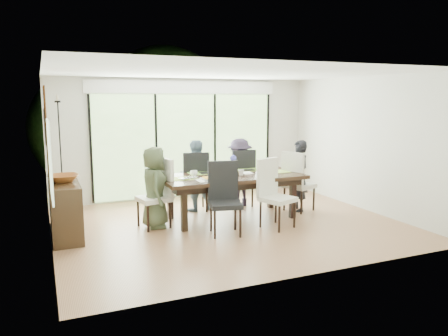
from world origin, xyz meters
name	(u,v)px	position (x,y,z in m)	size (l,w,h in m)	color
floor	(229,225)	(0.00, 0.00, -0.01)	(6.00, 5.00, 0.01)	brown
ceiling	(230,72)	(0.00, 0.00, 2.71)	(6.00, 5.00, 0.01)	white
wall_back	(186,138)	(0.00, 2.51, 1.35)	(6.00, 0.02, 2.70)	beige
wall_front	(310,173)	(0.00, -2.51, 1.35)	(6.00, 0.02, 2.70)	white
wall_left	(46,160)	(-3.01, 0.00, 1.35)	(0.02, 5.00, 2.70)	silver
wall_right	(365,144)	(3.01, 0.00, 1.35)	(0.02, 5.00, 2.70)	white
glass_doors	(186,145)	(0.00, 2.47, 1.20)	(4.20, 0.02, 2.30)	#598C3F
blinds_header	(186,87)	(0.00, 2.46, 2.50)	(4.40, 0.06, 0.28)	white
mullion_a	(91,149)	(-2.10, 2.46, 1.20)	(0.05, 0.04, 2.30)	black
mullion_b	(156,147)	(-0.70, 2.46, 1.20)	(0.05, 0.04, 2.30)	black
mullion_c	(215,144)	(0.70, 2.46, 1.20)	(0.05, 0.04, 2.30)	black
mullion_d	(267,142)	(2.10, 2.46, 1.20)	(0.05, 0.04, 2.30)	black
side_window	(50,160)	(-2.97, -1.20, 1.50)	(0.02, 0.90, 1.00)	#8CAD7F
deck	(175,191)	(0.00, 3.40, -0.05)	(6.00, 1.80, 0.10)	brown
rail_top	(166,163)	(0.00, 4.20, 0.55)	(6.00, 0.08, 0.06)	brown
foliage_left	(91,129)	(-1.80, 5.20, 1.44)	(3.20, 3.20, 3.20)	#14380F
foliage_mid	(164,114)	(0.40, 5.80, 1.80)	(4.00, 4.00, 4.00)	#14380F
foliage_right	(230,132)	(2.20, 5.00, 1.26)	(2.80, 2.80, 2.80)	#14380F
foliage_far	(126,119)	(-0.60, 6.50, 1.62)	(3.60, 3.60, 3.60)	#14380F
table_top	(232,177)	(0.21, 0.37, 0.80)	(2.67, 1.22, 0.07)	black
table_apron	(232,182)	(0.21, 0.37, 0.70)	(2.45, 1.00, 0.11)	black
table_leg_fl	(184,209)	(-0.87, -0.06, 0.38)	(0.10, 0.10, 0.77)	black
table_leg_fr	(293,198)	(1.29, -0.06, 0.38)	(0.10, 0.10, 0.77)	black
table_leg_bl	(170,199)	(-0.87, 0.80, 0.38)	(0.10, 0.10, 0.77)	black
table_leg_br	(271,190)	(1.29, 0.80, 0.38)	(0.10, 0.10, 0.77)	black
chair_left_end	(154,193)	(-1.29, 0.37, 0.61)	(0.51, 0.51, 1.22)	white
chair_right_end	(300,181)	(1.71, 0.37, 0.61)	(0.51, 0.51, 1.22)	beige
chair_far_left	(194,181)	(-0.24, 1.22, 0.61)	(0.51, 0.51, 1.22)	black
chair_far_right	(239,177)	(0.76, 1.22, 0.61)	(0.51, 0.51, 1.22)	black
chair_near_left	(225,199)	(-0.29, -0.50, 0.61)	(0.51, 0.51, 1.22)	black
chair_near_right	(278,194)	(0.71, -0.50, 0.61)	(0.51, 0.51, 1.22)	white
person_left_end	(155,187)	(-1.27, 0.37, 0.72)	(0.67, 0.42, 1.44)	#475438
person_right_end	(299,176)	(1.69, 0.37, 0.72)	(0.67, 0.42, 1.44)	black
person_far_left	(195,176)	(-0.24, 1.20, 0.72)	(0.67, 0.42, 1.44)	slate
person_far_right	(240,172)	(0.76, 1.20, 0.72)	(0.67, 0.42, 1.44)	#2A2233
placemat_left	(183,178)	(-0.74, 0.37, 0.84)	(0.49, 0.36, 0.01)	#9CB641
placemat_right	(276,172)	(1.16, 0.37, 0.84)	(0.49, 0.36, 0.01)	#95B841
placemat_far_l	(202,173)	(-0.24, 0.77, 0.84)	(0.49, 0.36, 0.01)	#6EA239
placemat_far_r	(249,170)	(0.76, 0.77, 0.84)	(0.49, 0.36, 0.01)	#79A239
placemat_paper	(210,180)	(-0.34, 0.07, 0.84)	(0.49, 0.36, 0.01)	white
tablet_far_l	(208,173)	(-0.14, 0.72, 0.85)	(0.29, 0.20, 0.01)	black
tablet_far_r	(247,170)	(0.71, 0.72, 0.85)	(0.27, 0.19, 0.01)	black
papers	(266,173)	(0.91, 0.32, 0.84)	(0.33, 0.24, 0.00)	white
platter_base	(210,179)	(-0.34, 0.07, 0.85)	(0.29, 0.29, 0.03)	white
platter_snacks	(210,178)	(-0.34, 0.07, 0.87)	(0.22, 0.22, 0.02)	orange
vase	(233,171)	(0.26, 0.42, 0.90)	(0.09, 0.09, 0.13)	silver
hyacinth_stems	(233,164)	(0.26, 0.42, 1.04)	(0.04, 0.04, 0.18)	#337226
hyacinth_blooms	(233,158)	(0.26, 0.42, 1.15)	(0.12, 0.12, 0.12)	#4F53C7
laptop	(190,178)	(-0.64, 0.27, 0.85)	(0.37, 0.24, 0.03)	silver
cup_a	(194,173)	(-0.49, 0.52, 0.89)	(0.14, 0.14, 0.11)	white
cup_b	(241,173)	(0.36, 0.27, 0.89)	(0.11, 0.11, 0.10)	white
cup_c	(267,169)	(1.01, 0.47, 0.89)	(0.14, 0.14, 0.11)	white
book	(243,173)	(0.46, 0.42, 0.84)	(0.18, 0.25, 0.02)	white
sideboard	(65,208)	(-2.76, 0.56, 0.46)	(0.46, 1.63, 0.91)	black
bowl	(63,178)	(-2.76, 0.46, 0.97)	(0.48, 0.48, 0.12)	brown
candlestick_base	(62,176)	(-2.76, 0.91, 0.94)	(0.10, 0.10, 0.04)	black
candlestick_shaft	(60,139)	(-2.76, 0.91, 1.58)	(0.02, 0.02, 1.27)	black
candlestick_pan	(58,102)	(-2.76, 0.91, 2.21)	(0.10, 0.10, 0.03)	black
candle	(57,98)	(-2.76, 0.91, 2.27)	(0.04, 0.04, 0.10)	silver
tapestry	(47,134)	(-2.97, 0.40, 1.70)	(0.02, 1.00, 1.50)	brown
art_frame	(45,126)	(-2.97, 1.70, 1.75)	(0.03, 0.55, 0.65)	black
art_canvas	(46,126)	(-2.95, 1.70, 1.75)	(0.01, 0.45, 0.55)	#1B5753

